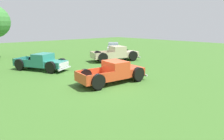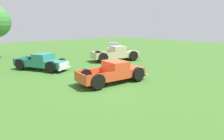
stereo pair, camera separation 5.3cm
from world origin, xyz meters
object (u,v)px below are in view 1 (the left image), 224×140
(pickup_truck_foreground, at_px, (116,72))
(sedan_distant_a, at_px, (113,47))
(pickup_truck_behind_right, at_px, (44,62))
(pickup_truck_behind_left, at_px, (118,54))

(pickup_truck_foreground, bearing_deg, sedan_distant_a, 48.11)
(pickup_truck_behind_right, bearing_deg, pickup_truck_foreground, -72.75)
(pickup_truck_foreground, bearing_deg, pickup_truck_behind_left, 45.21)
(pickup_truck_behind_left, height_order, sedan_distant_a, pickup_truck_behind_left)
(pickup_truck_behind_left, bearing_deg, pickup_truck_foreground, -134.79)
(pickup_truck_foreground, distance_m, sedan_distant_a, 15.87)
(pickup_truck_behind_right, xyz_separation_m, sedan_distant_a, (12.74, 4.93, 0.02))
(pickup_truck_foreground, bearing_deg, pickup_truck_behind_right, 107.25)
(pickup_truck_foreground, height_order, pickup_truck_behind_right, pickup_truck_foreground)
(pickup_truck_behind_right, bearing_deg, pickup_truck_behind_left, -5.60)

